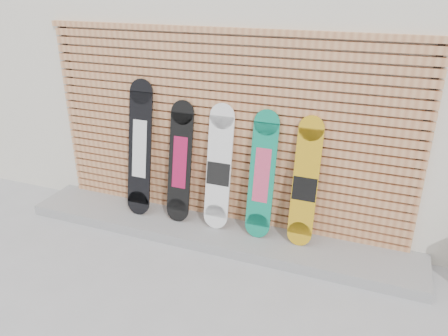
{
  "coord_description": "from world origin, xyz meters",
  "views": [
    {
      "loc": [
        1.52,
        -3.3,
        2.75
      ],
      "look_at": [
        -0.05,
        0.75,
        0.85
      ],
      "focal_mm": 35.0,
      "sensor_mm": 36.0,
      "label": 1
    }
  ],
  "objects_px": {
    "snowboard_4": "(305,183)",
    "snowboard_0": "(140,149)",
    "snowboard_1": "(180,162)",
    "snowboard_2": "(219,168)",
    "snowboard_3": "(262,175)"
  },
  "relations": [
    {
      "from": "snowboard_1",
      "to": "snowboard_4",
      "type": "relative_size",
      "value": 1.01
    },
    {
      "from": "snowboard_1",
      "to": "snowboard_3",
      "type": "relative_size",
      "value": 1.0
    },
    {
      "from": "snowboard_3",
      "to": "snowboard_1",
      "type": "bearing_deg",
      "value": -179.73
    },
    {
      "from": "snowboard_1",
      "to": "snowboard_2",
      "type": "height_order",
      "value": "snowboard_2"
    },
    {
      "from": "snowboard_2",
      "to": "snowboard_1",
      "type": "bearing_deg",
      "value": -179.18
    },
    {
      "from": "snowboard_2",
      "to": "snowboard_4",
      "type": "bearing_deg",
      "value": 0.05
    },
    {
      "from": "snowboard_4",
      "to": "snowboard_0",
      "type": "bearing_deg",
      "value": -179.4
    },
    {
      "from": "snowboard_3",
      "to": "snowboard_0",
      "type": "bearing_deg",
      "value": -179.33
    },
    {
      "from": "snowboard_3",
      "to": "snowboard_4",
      "type": "distance_m",
      "value": 0.47
    },
    {
      "from": "snowboard_0",
      "to": "snowboard_4",
      "type": "xyz_separation_m",
      "value": [
        1.95,
        0.02,
        -0.12
      ]
    },
    {
      "from": "snowboard_2",
      "to": "snowboard_4",
      "type": "height_order",
      "value": "snowboard_2"
    },
    {
      "from": "snowboard_2",
      "to": "snowboard_3",
      "type": "xyz_separation_m",
      "value": [
        0.5,
        -0.0,
        0.0
      ]
    },
    {
      "from": "snowboard_1",
      "to": "snowboard_4",
      "type": "bearing_deg",
      "value": 0.3
    },
    {
      "from": "snowboard_0",
      "to": "snowboard_3",
      "type": "height_order",
      "value": "snowboard_0"
    },
    {
      "from": "snowboard_1",
      "to": "snowboard_2",
      "type": "distance_m",
      "value": 0.48
    }
  ]
}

